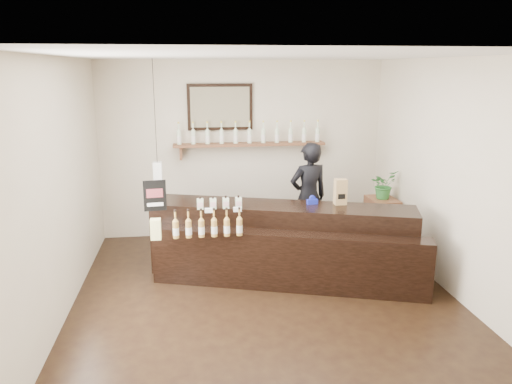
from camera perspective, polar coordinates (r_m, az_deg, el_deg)
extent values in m
plane|color=black|center=(6.09, 1.10, -12.04)|extent=(5.00, 5.00, 0.00)
plane|color=beige|center=(8.05, -1.57, 4.90)|extent=(4.50, 0.00, 4.50)
plane|color=beige|center=(3.29, 7.94, -8.98)|extent=(4.50, 0.00, 4.50)
plane|color=beige|center=(5.73, -21.66, 0.15)|extent=(0.00, 5.00, 5.00)
plane|color=beige|center=(6.36, 21.63, 1.44)|extent=(0.00, 5.00, 5.00)
plane|color=white|center=(5.47, 1.24, 15.31)|extent=(5.00, 5.00, 0.00)
cube|color=#59311E|center=(7.92, -0.75, 5.48)|extent=(2.40, 0.25, 0.04)
cube|color=#59311E|center=(7.92, -8.58, 4.44)|extent=(0.04, 0.20, 0.20)
cube|color=#59311E|center=(8.17, 6.79, 4.79)|extent=(0.04, 0.20, 0.20)
cube|color=black|center=(7.92, -4.13, 9.66)|extent=(1.02, 0.04, 0.72)
cube|color=#403729|center=(7.89, -4.12, 9.65)|extent=(0.92, 0.01, 0.62)
cube|color=white|center=(7.17, -11.18, 2.27)|extent=(0.12, 0.12, 0.28)
cylinder|color=black|center=(7.05, -11.50, 9.01)|extent=(0.01, 0.01, 1.41)
cylinder|color=#DAF0C9|center=(7.85, -8.79, 6.14)|extent=(0.07, 0.07, 0.20)
cone|color=#DAF0C9|center=(7.83, -8.83, 7.06)|extent=(0.07, 0.07, 0.05)
cylinder|color=#DAF0C9|center=(7.83, -8.85, 7.49)|extent=(0.02, 0.02, 0.07)
cylinder|color=gold|center=(7.82, -8.86, 7.84)|extent=(0.03, 0.03, 0.02)
cylinder|color=white|center=(7.85, -8.79, 5.99)|extent=(0.07, 0.07, 0.09)
cylinder|color=#DAF0C9|center=(7.85, -7.18, 6.19)|extent=(0.07, 0.07, 0.20)
cone|color=#DAF0C9|center=(7.83, -7.21, 7.11)|extent=(0.07, 0.07, 0.05)
cylinder|color=#DAF0C9|center=(7.83, -7.22, 7.55)|extent=(0.02, 0.02, 0.07)
cylinder|color=gold|center=(7.82, -7.23, 7.89)|extent=(0.03, 0.03, 0.02)
cylinder|color=white|center=(7.85, -7.18, 6.04)|extent=(0.07, 0.07, 0.09)
cylinder|color=#DAF0C9|center=(7.85, -5.57, 6.24)|extent=(0.07, 0.07, 0.20)
cone|color=#DAF0C9|center=(7.84, -5.59, 7.16)|extent=(0.07, 0.07, 0.05)
cylinder|color=#DAF0C9|center=(7.83, -5.60, 7.60)|extent=(0.02, 0.02, 0.07)
cylinder|color=gold|center=(7.83, -5.61, 7.94)|extent=(0.03, 0.03, 0.02)
cylinder|color=white|center=(7.86, -5.56, 6.09)|extent=(0.07, 0.07, 0.09)
cylinder|color=#DAF0C9|center=(7.87, -3.96, 6.28)|extent=(0.07, 0.07, 0.20)
cone|color=#DAF0C9|center=(7.85, -3.97, 7.20)|extent=(0.07, 0.07, 0.05)
cylinder|color=#DAF0C9|center=(7.84, -3.98, 7.64)|extent=(0.02, 0.02, 0.07)
cylinder|color=gold|center=(7.84, -3.98, 7.98)|extent=(0.03, 0.03, 0.02)
cylinder|color=white|center=(7.87, -3.95, 6.14)|extent=(0.07, 0.07, 0.09)
cylinder|color=#DAF0C9|center=(7.88, -2.35, 6.32)|extent=(0.07, 0.07, 0.20)
cone|color=#DAF0C9|center=(7.87, -2.36, 7.24)|extent=(0.07, 0.07, 0.05)
cylinder|color=#DAF0C9|center=(7.86, -2.36, 7.67)|extent=(0.02, 0.02, 0.07)
cylinder|color=gold|center=(7.85, -2.37, 8.01)|extent=(0.03, 0.03, 0.02)
cylinder|color=white|center=(7.89, -2.35, 6.18)|extent=(0.07, 0.07, 0.09)
cylinder|color=#DAF0C9|center=(7.91, -0.75, 6.36)|extent=(0.07, 0.07, 0.20)
cone|color=#DAF0C9|center=(7.89, -0.76, 7.27)|extent=(0.07, 0.07, 0.05)
cylinder|color=#DAF0C9|center=(7.88, -0.76, 7.70)|extent=(0.02, 0.02, 0.07)
cylinder|color=gold|center=(7.88, -0.76, 8.04)|extent=(0.03, 0.03, 0.02)
cylinder|color=white|center=(7.91, -0.75, 6.21)|extent=(0.07, 0.07, 0.09)
cylinder|color=#DAF0C9|center=(7.94, 0.83, 6.38)|extent=(0.07, 0.07, 0.20)
cone|color=#DAF0C9|center=(7.92, 0.84, 7.29)|extent=(0.07, 0.07, 0.05)
cylinder|color=#DAF0C9|center=(7.91, 0.84, 7.73)|extent=(0.02, 0.02, 0.07)
cylinder|color=gold|center=(7.91, 0.84, 8.06)|extent=(0.03, 0.03, 0.02)
cylinder|color=white|center=(7.94, 0.83, 6.24)|extent=(0.07, 0.07, 0.09)
cylinder|color=#DAF0C9|center=(7.97, 2.41, 6.41)|extent=(0.07, 0.07, 0.20)
cone|color=#DAF0C9|center=(7.95, 2.42, 7.31)|extent=(0.07, 0.07, 0.05)
cylinder|color=#DAF0C9|center=(7.95, 2.42, 7.74)|extent=(0.02, 0.02, 0.07)
cylinder|color=gold|center=(7.94, 2.43, 8.08)|extent=(0.03, 0.03, 0.02)
cylinder|color=white|center=(7.97, 2.41, 6.26)|extent=(0.07, 0.07, 0.09)
cylinder|color=#DAF0C9|center=(8.01, 3.97, 6.42)|extent=(0.07, 0.07, 0.20)
cone|color=#DAF0C9|center=(8.00, 3.98, 7.33)|extent=(0.07, 0.07, 0.05)
cylinder|color=#DAF0C9|center=(7.99, 3.99, 7.75)|extent=(0.02, 0.02, 0.07)
cylinder|color=gold|center=(7.98, 4.00, 8.09)|extent=(0.03, 0.03, 0.02)
cylinder|color=white|center=(8.01, 3.96, 6.28)|extent=(0.07, 0.07, 0.09)
cylinder|color=#DAF0C9|center=(8.06, 5.51, 6.44)|extent=(0.07, 0.07, 0.20)
cone|color=#DAF0C9|center=(8.04, 5.53, 7.34)|extent=(0.07, 0.07, 0.05)
cylinder|color=#DAF0C9|center=(8.04, 5.54, 7.76)|extent=(0.02, 0.02, 0.07)
cylinder|color=gold|center=(8.03, 5.55, 8.09)|extent=(0.03, 0.03, 0.02)
cylinder|color=white|center=(8.06, 5.51, 6.29)|extent=(0.07, 0.07, 0.09)
cylinder|color=#DAF0C9|center=(8.11, 7.03, 6.45)|extent=(0.07, 0.07, 0.20)
cone|color=#DAF0C9|center=(8.10, 7.06, 7.34)|extent=(0.07, 0.07, 0.05)
cylinder|color=#DAF0C9|center=(8.09, 7.07, 7.76)|extent=(0.02, 0.02, 0.07)
cylinder|color=gold|center=(8.08, 7.08, 8.09)|extent=(0.03, 0.03, 0.02)
cylinder|color=white|center=(8.11, 7.03, 6.30)|extent=(0.07, 0.07, 0.09)
cube|color=black|center=(6.60, 2.95, -5.48)|extent=(3.43, 1.61, 0.95)
cube|color=black|center=(6.22, 3.70, -7.85)|extent=(3.34, 1.33, 0.72)
cube|color=white|center=(6.13, -5.41, -2.10)|extent=(0.10, 0.04, 0.05)
cube|color=white|center=(6.15, -2.14, -1.99)|extent=(0.10, 0.04, 0.05)
cube|color=#FCFF9B|center=(5.98, -11.36, -4.73)|extent=(0.12, 0.12, 0.12)
cube|color=#FCFF9B|center=(5.94, -11.41, -3.63)|extent=(0.12, 0.12, 0.12)
cube|color=#DAF0C9|center=(6.28, -6.40, -1.37)|extent=(0.08, 0.08, 0.13)
cube|color=beige|center=(6.24, -6.39, -1.48)|extent=(0.07, 0.00, 0.06)
cylinder|color=black|center=(6.26, -6.42, -0.66)|extent=(0.02, 0.02, 0.03)
cube|color=#DAF0C9|center=(6.29, -4.94, -1.32)|extent=(0.08, 0.08, 0.13)
cube|color=beige|center=(6.24, -4.92, -1.43)|extent=(0.07, 0.00, 0.06)
cylinder|color=black|center=(6.27, -4.95, -0.61)|extent=(0.02, 0.02, 0.03)
cube|color=#DAF0C9|center=(6.30, -3.48, -1.27)|extent=(0.08, 0.08, 0.13)
cube|color=beige|center=(6.25, -3.45, -1.38)|extent=(0.07, 0.00, 0.06)
cylinder|color=black|center=(6.27, -3.49, -0.56)|extent=(0.02, 0.02, 0.03)
cube|color=#DAF0C9|center=(6.31, -2.02, -1.22)|extent=(0.08, 0.08, 0.13)
cube|color=beige|center=(6.26, -1.98, -1.33)|extent=(0.07, 0.00, 0.06)
cylinder|color=black|center=(6.29, -2.03, -0.52)|extent=(0.02, 0.02, 0.03)
cylinder|color=#B5863D|center=(5.95, -9.16, -4.28)|extent=(0.07, 0.07, 0.20)
cone|color=#B5863D|center=(5.92, -9.20, -3.11)|extent=(0.07, 0.07, 0.05)
cylinder|color=#B5863D|center=(5.90, -9.23, -2.56)|extent=(0.02, 0.02, 0.07)
cylinder|color=black|center=(5.89, -9.24, -2.12)|extent=(0.03, 0.03, 0.02)
cylinder|color=white|center=(5.96, -9.15, -4.47)|extent=(0.07, 0.07, 0.09)
cylinder|color=#B5863D|center=(5.95, -7.70, -4.24)|extent=(0.07, 0.07, 0.20)
cone|color=#B5863D|center=(5.91, -7.74, -3.07)|extent=(0.07, 0.07, 0.05)
cylinder|color=#B5863D|center=(5.90, -7.76, -2.51)|extent=(0.02, 0.02, 0.07)
cylinder|color=black|center=(5.88, -7.78, -2.07)|extent=(0.03, 0.03, 0.02)
cylinder|color=white|center=(5.96, -7.70, -4.42)|extent=(0.07, 0.07, 0.09)
cylinder|color=#B5863D|center=(5.95, -6.25, -4.19)|extent=(0.07, 0.07, 0.20)
cone|color=#B5863D|center=(5.91, -6.28, -3.02)|extent=(0.07, 0.07, 0.05)
cylinder|color=#B5863D|center=(5.90, -6.30, -2.46)|extent=(0.02, 0.02, 0.07)
cylinder|color=black|center=(5.88, -6.31, -2.02)|extent=(0.03, 0.03, 0.02)
cylinder|color=white|center=(5.96, -6.25, -4.38)|extent=(0.07, 0.07, 0.09)
cylinder|color=#B5863D|center=(5.96, -4.80, -4.14)|extent=(0.07, 0.07, 0.20)
cone|color=#B5863D|center=(5.92, -4.82, -2.97)|extent=(0.07, 0.07, 0.05)
cylinder|color=#B5863D|center=(5.90, -4.84, -2.41)|extent=(0.02, 0.02, 0.07)
cylinder|color=black|center=(5.89, -4.85, -1.97)|extent=(0.03, 0.03, 0.02)
cylinder|color=white|center=(5.96, -4.80, -4.33)|extent=(0.07, 0.07, 0.09)
cylinder|color=#B5863D|center=(5.97, -3.35, -4.09)|extent=(0.07, 0.07, 0.20)
cone|color=#B5863D|center=(5.93, -3.37, -2.92)|extent=(0.07, 0.07, 0.05)
cylinder|color=#B5863D|center=(5.91, -3.38, -2.36)|extent=(0.02, 0.02, 0.07)
cylinder|color=black|center=(5.90, -3.38, -1.92)|extent=(0.03, 0.03, 0.02)
cylinder|color=white|center=(5.97, -3.35, -4.27)|extent=(0.07, 0.07, 0.09)
cylinder|color=#B5863D|center=(5.98, -1.91, -4.03)|extent=(0.07, 0.07, 0.20)
cone|color=#B5863D|center=(5.94, -1.92, -2.87)|extent=(0.07, 0.07, 0.05)
cylinder|color=#B5863D|center=(5.92, -1.92, -2.31)|extent=(0.02, 0.02, 0.07)
cylinder|color=black|center=(5.91, -1.93, -1.87)|extent=(0.03, 0.03, 0.02)
cylinder|color=white|center=(5.98, -1.91, -4.22)|extent=(0.07, 0.07, 0.09)
cube|color=black|center=(6.26, -11.49, -0.41)|extent=(0.28, 0.05, 0.39)
cube|color=maroon|center=(6.24, -11.51, -0.14)|extent=(0.20, 0.02, 0.11)
cube|color=white|center=(6.28, -11.44, -1.41)|extent=(0.20, 0.02, 0.04)
cube|color=#A4844F|center=(6.52, 9.63, 0.02)|extent=(0.16, 0.12, 0.33)
cube|color=black|center=(6.48, 9.76, -0.51)|extent=(0.10, 0.00, 0.07)
cube|color=#1722A5|center=(6.51, 6.45, -1.11)|extent=(0.15, 0.08, 0.06)
cylinder|color=#1722A5|center=(6.50, 6.46, -0.71)|extent=(0.08, 0.04, 0.08)
cube|color=#59311E|center=(7.80, 14.11, -3.47)|extent=(0.40, 0.55, 0.78)
imported|color=#2D702E|center=(7.65, 14.37, 0.82)|extent=(0.50, 0.48, 0.42)
imported|color=black|center=(7.38, 6.03, 0.20)|extent=(0.76, 0.60, 1.85)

